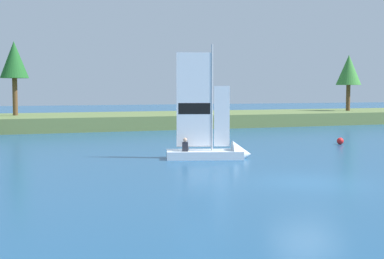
{
  "coord_description": "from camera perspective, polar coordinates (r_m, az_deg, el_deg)",
  "views": [
    {
      "loc": [
        -10.61,
        -16.77,
        3.43
      ],
      "look_at": [
        -0.54,
        10.99,
        1.2
      ],
      "focal_mm": 49.57,
      "sensor_mm": 36.0,
      "label": 1
    }
  ],
  "objects": [
    {
      "name": "ground_plane",
      "position": [
        20.13,
        12.27,
        -5.59
      ],
      "size": [
        200.0,
        200.0,
        0.0
      ],
      "primitive_type": "plane",
      "color": "navy"
    },
    {
      "name": "shore_bank",
      "position": [
        48.97,
        -7.39,
        0.97
      ],
      "size": [
        80.0,
        10.39,
        1.19
      ],
      "primitive_type": "cube",
      "color": "#5B703D",
      "rests_on": "ground"
    },
    {
      "name": "shoreline_tree_centre",
      "position": [
        48.52,
        -18.59,
        7.03
      ],
      "size": [
        2.42,
        2.42,
        6.41
      ],
      "color": "brown",
      "rests_on": "shore_bank"
    },
    {
      "name": "shoreline_tree_midright",
      "position": [
        58.48,
        16.51,
        6.11
      ],
      "size": [
        2.61,
        2.61,
        5.89
      ],
      "color": "brown",
      "rests_on": "shore_bank"
    },
    {
      "name": "sailboat",
      "position": [
        26.48,
        2.84,
        -2.19
      ],
      "size": [
        4.46,
        2.55,
        6.13
      ],
      "rotation": [
        0.0,
        0.0,
        -0.28
      ],
      "color": "silver",
      "rests_on": "ground"
    },
    {
      "name": "channel_buoy",
      "position": [
        34.42,
        15.66,
        -1.2
      ],
      "size": [
        0.43,
        0.43,
        0.43
      ],
      "primitive_type": "sphere",
      "color": "red",
      "rests_on": "ground"
    }
  ]
}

